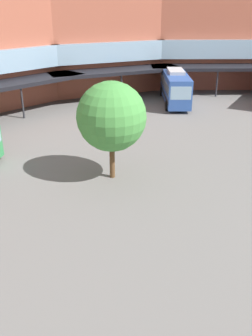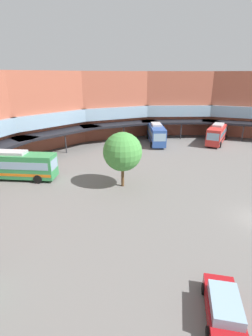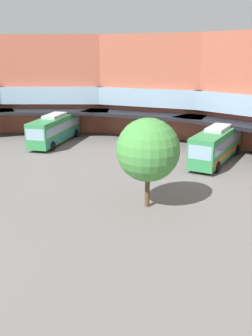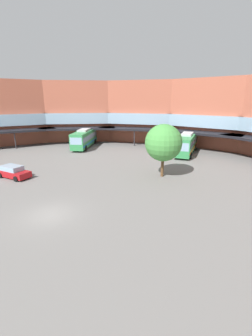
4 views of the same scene
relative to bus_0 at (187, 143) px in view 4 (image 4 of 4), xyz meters
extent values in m
plane|color=slate|center=(0.32, -29.15, -1.89)|extent=(126.34, 126.34, 0.00)
cube|color=#AD5942|center=(0.32, 9.02, 4.83)|extent=(16.35, 6.00, 13.43)
cube|color=#8CADC6|center=(0.32, 8.42, 3.48)|extent=(14.72, 6.24, 2.35)
cube|color=black|center=(0.32, 4.02, 1.47)|extent=(16.35, 4.00, 0.40)
cylinder|color=#2D2D33|center=(0.32, 2.42, -0.21)|extent=(0.20, 0.20, 3.36)
cube|color=#AD5942|center=(-14.17, 6.16, 4.83)|extent=(17.41, 11.76, 13.43)
cube|color=#8CADC6|center=(-13.94, 5.60, 3.48)|extent=(15.99, 11.36, 2.35)
cube|color=black|center=(-12.27, 1.53, 1.47)|extent=(16.65, 9.91, 0.40)
cylinder|color=#2D2D33|center=(-11.67, 0.05, -0.21)|extent=(0.20, 0.20, 3.36)
cube|color=#AD5942|center=(-26.50, -1.99, 4.83)|extent=(15.85, 15.76, 13.43)
cube|color=#8CADC6|center=(-26.07, -2.42, 3.48)|extent=(14.86, 14.78, 2.35)
cube|color=black|center=(-22.98, -5.55, 1.47)|extent=(14.45, 14.34, 0.40)
cylinder|color=#2D2D33|center=(-21.86, -6.69, -0.21)|extent=(0.20, 0.20, 3.36)
cube|color=#AD5942|center=(-34.80, -14.21, 4.83)|extent=(11.92, 17.40, 13.43)
cube|color=#8CADC6|center=(-34.25, -14.44, 3.48)|extent=(11.51, 15.99, 2.35)
cube|color=black|center=(-30.20, -16.16, 1.47)|extent=(10.08, 16.61, 0.40)
cylinder|color=#2D2D33|center=(-28.73, -16.79, -0.21)|extent=(0.20, 0.20, 3.36)
cube|color=#338C4C|center=(0.00, 0.02, -0.03)|extent=(5.47, 11.61, 3.02)
cube|color=#8CADC6|center=(0.00, 0.02, 0.33)|extent=(5.34, 10.97, 0.97)
cube|color=orange|center=(0.00, 0.02, -0.87)|extent=(5.43, 11.40, 0.36)
cube|color=#8CADC6|center=(1.51, -5.41, 0.33)|extent=(2.17, 0.71, 1.33)
cube|color=#B2B2B7|center=(0.00, 0.02, 1.66)|extent=(2.79, 4.41, 0.36)
cylinder|color=black|center=(2.24, -3.37, -1.34)|extent=(0.58, 1.14, 1.10)
cylinder|color=black|center=(-0.18, -4.04, -1.34)|extent=(0.58, 1.14, 1.10)
cylinder|color=black|center=(0.17, 4.07, -1.34)|extent=(0.58, 1.14, 1.10)
cylinder|color=black|center=(-2.25, 3.40, -1.34)|extent=(0.58, 1.14, 1.10)
cube|color=#338C4C|center=(-19.00, -7.30, -0.05)|extent=(7.97, 10.80, 2.98)
cube|color=#8CADC6|center=(-19.00, -7.30, 0.31)|extent=(7.66, 10.26, 0.96)
cube|color=#267FBF|center=(-19.00, -7.30, -0.88)|extent=(7.87, 10.63, 0.36)
cube|color=#8CADC6|center=(-16.11, -12.00, 0.31)|extent=(1.95, 1.26, 1.31)
cube|color=#B2B2B7|center=(-19.00, -7.30, 1.63)|extent=(3.60, 4.34, 0.36)
cylinder|color=black|center=(-15.95, -9.87, -1.34)|extent=(0.83, 1.09, 1.10)
cylinder|color=black|center=(-18.09, -11.18, -1.34)|extent=(0.83, 1.09, 1.10)
cylinder|color=black|center=(-19.91, -3.41, -1.34)|extent=(0.83, 1.09, 1.10)
cylinder|color=black|center=(-22.05, -4.73, -1.34)|extent=(0.83, 1.09, 1.10)
cube|color=#A51419|center=(-11.64, -26.03, -1.33)|extent=(4.64, 2.51, 0.75)
cube|color=#8CADC6|center=(-11.89, -26.07, -0.66)|extent=(2.87, 2.00, 0.60)
cylinder|color=black|center=(-10.36, -24.90, -1.56)|extent=(0.69, 0.33, 0.66)
cylinder|color=black|center=(-10.06, -26.67, -1.56)|extent=(0.69, 0.33, 0.66)
cylinder|color=black|center=(-13.22, -25.38, -1.56)|extent=(0.69, 0.33, 0.66)
cylinder|color=black|center=(-12.92, -27.16, -1.56)|extent=(0.69, 0.33, 0.66)
cylinder|color=brown|center=(2.91, -14.21, -0.34)|extent=(0.36, 0.36, 3.10)
sphere|color=#479342|center=(2.91, -14.21, 2.47)|extent=(4.60, 4.60, 4.60)
camera|label=1|loc=(-18.49, -23.94, 9.48)|focal=39.95mm
camera|label=2|loc=(-23.38, -24.71, 10.98)|focal=27.07mm
camera|label=3|loc=(19.60, -33.05, 9.03)|focal=38.85mm
camera|label=4|loc=(16.27, -39.22, 7.63)|focal=24.54mm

